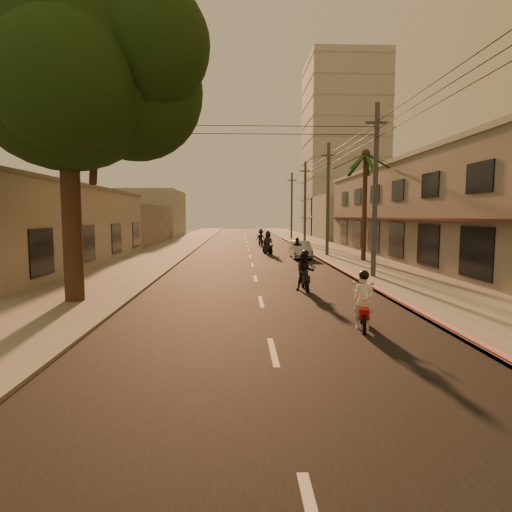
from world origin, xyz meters
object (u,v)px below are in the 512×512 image
(scooter_red, at_px, (363,303))
(parked_car, at_px, (300,250))
(scooter_far_a, at_px, (268,243))
(palm_tree, at_px, (366,160))
(scooter_far_b, at_px, (261,238))
(broadleaf_tree, at_px, (78,71))
(scooter_mid_a, at_px, (305,272))
(scooter_mid_b, at_px, (297,249))

(scooter_red, height_order, parked_car, scooter_red)
(scooter_far_a, bearing_deg, palm_tree, -63.59)
(scooter_red, relative_size, scooter_far_b, 0.93)
(broadleaf_tree, xyz_separation_m, scooter_far_a, (8.18, 20.16, -7.57))
(broadleaf_tree, height_order, scooter_far_b, broadleaf_tree)
(scooter_red, height_order, scooter_mid_a, scooter_mid_a)
(scooter_far_b, relative_size, parked_car, 0.47)
(scooter_far_b, bearing_deg, scooter_mid_b, -90.32)
(scooter_far_a, bearing_deg, scooter_far_b, 71.71)
(broadleaf_tree, relative_size, scooter_mid_a, 6.61)
(palm_tree, relative_size, scooter_far_a, 4.12)
(scooter_mid_a, relative_size, scooter_mid_b, 1.10)
(scooter_far_a, xyz_separation_m, scooter_far_b, (-0.15, 9.42, -0.06))
(broadleaf_tree, relative_size, scooter_far_b, 6.46)
(palm_tree, height_order, parked_car, palm_tree)
(broadleaf_tree, distance_m, scooter_far_b, 31.58)
(scooter_far_a, bearing_deg, parked_car, -79.07)
(palm_tree, bearing_deg, parked_car, 149.95)
(scooter_far_b, bearing_deg, broadleaf_tree, -113.95)
(broadleaf_tree, distance_m, scooter_mid_a, 11.79)
(broadleaf_tree, height_order, scooter_far_a, broadleaf_tree)
(parked_car, bearing_deg, scooter_mid_b, -118.39)
(parked_car, bearing_deg, scooter_far_b, 100.66)
(scooter_red, xyz_separation_m, scooter_mid_b, (0.70, 19.79, -0.03))
(scooter_far_a, bearing_deg, scooter_red, -106.32)
(broadleaf_tree, distance_m, palm_tree, 20.18)
(scooter_mid_b, relative_size, scooter_far_a, 0.84)
(broadleaf_tree, bearing_deg, scooter_far_b, 74.80)
(broadleaf_tree, distance_m, scooter_red, 12.83)
(palm_tree, xyz_separation_m, scooter_far_a, (-6.43, 6.30, -6.25))
(scooter_mid_a, bearing_deg, palm_tree, 63.03)
(scooter_mid_a, bearing_deg, scooter_mid_b, 84.12)
(scooter_far_b, distance_m, parked_car, 13.52)
(scooter_far_b, height_order, parked_car, scooter_far_b)
(scooter_red, bearing_deg, palm_tree, 87.00)
(scooter_far_a, height_order, scooter_far_b, scooter_far_a)
(scooter_far_a, distance_m, parked_car, 4.49)
(palm_tree, relative_size, parked_car, 2.04)
(scooter_mid_b, distance_m, scooter_far_b, 14.06)
(scooter_red, bearing_deg, scooter_mid_b, 101.15)
(broadleaf_tree, relative_size, parked_car, 3.01)
(scooter_red, bearing_deg, broadleaf_tree, 169.47)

